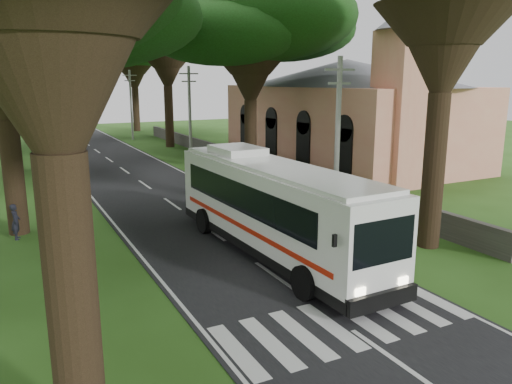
{
  "coord_description": "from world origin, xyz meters",
  "views": [
    {
      "loc": [
        -8.33,
        -12.73,
        7.0
      ],
      "look_at": [
        1.29,
        6.04,
        2.2
      ],
      "focal_mm": 35.0,
      "sensor_mm": 36.0,
      "label": 1
    }
  ],
  "objects_px": {
    "church": "(347,104)",
    "pole_far": "(131,104)",
    "pole_mid": "(190,114)",
    "distant_car_b": "(52,134)",
    "pole_near": "(337,141)",
    "coach_bus": "(272,206)",
    "distant_car_a": "(60,142)",
    "pedestrian": "(16,222)"
  },
  "relations": [
    {
      "from": "church",
      "to": "pole_far",
      "type": "bearing_deg",
      "value": 116.82
    },
    {
      "from": "church",
      "to": "pole_mid",
      "type": "xyz_separation_m",
      "value": [
        -12.36,
        4.45,
        -0.73
      ]
    },
    {
      "from": "church",
      "to": "distant_car_b",
      "type": "bearing_deg",
      "value": 126.47
    },
    {
      "from": "church",
      "to": "pole_near",
      "type": "bearing_deg",
      "value": -128.5
    },
    {
      "from": "coach_bus",
      "to": "distant_car_a",
      "type": "relative_size",
      "value": 3.1
    },
    {
      "from": "distant_car_b",
      "to": "pole_far",
      "type": "bearing_deg",
      "value": -10.05
    },
    {
      "from": "pole_mid",
      "to": "pole_far",
      "type": "bearing_deg",
      "value": 90.0
    },
    {
      "from": "pole_near",
      "to": "church",
      "type": "bearing_deg",
      "value": 51.5
    },
    {
      "from": "pedestrian",
      "to": "pole_far",
      "type": "bearing_deg",
      "value": -12.75
    },
    {
      "from": "church",
      "to": "coach_bus",
      "type": "distance_m",
      "value": 24.28
    },
    {
      "from": "church",
      "to": "pole_near",
      "type": "height_order",
      "value": "church"
    },
    {
      "from": "church",
      "to": "pole_mid",
      "type": "relative_size",
      "value": 3.0
    },
    {
      "from": "pole_mid",
      "to": "distant_car_a",
      "type": "xyz_separation_m",
      "value": [
        -8.5,
        15.73,
        -3.45
      ]
    },
    {
      "from": "pole_near",
      "to": "pedestrian",
      "type": "distance_m",
      "value": 14.93
    },
    {
      "from": "distant_car_a",
      "to": "pedestrian",
      "type": "xyz_separation_m",
      "value": [
        -5.13,
        -30.66,
        0.08
      ]
    },
    {
      "from": "coach_bus",
      "to": "pedestrian",
      "type": "relative_size",
      "value": 7.9
    },
    {
      "from": "pole_far",
      "to": "distant_car_b",
      "type": "bearing_deg",
      "value": 156.05
    },
    {
      "from": "pole_far",
      "to": "distant_car_b",
      "type": "distance_m",
      "value": 9.93
    },
    {
      "from": "pole_near",
      "to": "distant_car_b",
      "type": "distance_m",
      "value": 44.73
    },
    {
      "from": "church",
      "to": "distant_car_b",
      "type": "height_order",
      "value": "church"
    },
    {
      "from": "pole_mid",
      "to": "distant_car_b",
      "type": "relative_size",
      "value": 1.93
    },
    {
      "from": "pole_far",
      "to": "pole_near",
      "type": "bearing_deg",
      "value": -90.0
    },
    {
      "from": "distant_car_b",
      "to": "pedestrian",
      "type": "height_order",
      "value": "pedestrian"
    },
    {
      "from": "distant_car_b",
      "to": "pedestrian",
      "type": "bearing_deg",
      "value": -83.65
    },
    {
      "from": "pole_mid",
      "to": "coach_bus",
      "type": "relative_size",
      "value": 0.63
    },
    {
      "from": "coach_bus",
      "to": "distant_car_a",
      "type": "xyz_separation_m",
      "value": [
        -4.1,
        37.51,
        -1.28
      ]
    },
    {
      "from": "pole_mid",
      "to": "pole_far",
      "type": "xyz_separation_m",
      "value": [
        0.0,
        20.0,
        0.0
      ]
    },
    {
      "from": "coach_bus",
      "to": "church",
      "type": "bearing_deg",
      "value": 44.2
    },
    {
      "from": "pole_near",
      "to": "pole_mid",
      "type": "bearing_deg",
      "value": 90.0
    },
    {
      "from": "coach_bus",
      "to": "pole_far",
      "type": "bearing_deg",
      "value": 82.24
    },
    {
      "from": "church",
      "to": "coach_bus",
      "type": "height_order",
      "value": "church"
    },
    {
      "from": "pole_near",
      "to": "pole_far",
      "type": "xyz_separation_m",
      "value": [
        0.0,
        40.0,
        0.0
      ]
    },
    {
      "from": "coach_bus",
      "to": "distant_car_b",
      "type": "relative_size",
      "value": 3.08
    },
    {
      "from": "pole_far",
      "to": "distant_car_b",
      "type": "height_order",
      "value": "pole_far"
    },
    {
      "from": "church",
      "to": "pole_far",
      "type": "height_order",
      "value": "church"
    },
    {
      "from": "pole_near",
      "to": "pole_far",
      "type": "bearing_deg",
      "value": 90.0
    },
    {
      "from": "church",
      "to": "pole_mid",
      "type": "height_order",
      "value": "church"
    },
    {
      "from": "coach_bus",
      "to": "pedestrian",
      "type": "bearing_deg",
      "value": 141.65
    },
    {
      "from": "pole_mid",
      "to": "distant_car_a",
      "type": "height_order",
      "value": "pole_mid"
    },
    {
      "from": "pole_near",
      "to": "pole_far",
      "type": "distance_m",
      "value": 40.0
    },
    {
      "from": "pedestrian",
      "to": "distant_car_b",
      "type": "bearing_deg",
      "value": 1.01
    },
    {
      "from": "distant_car_b",
      "to": "pedestrian",
      "type": "xyz_separation_m",
      "value": [
        -5.13,
        -38.7,
        0.1
      ]
    }
  ]
}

